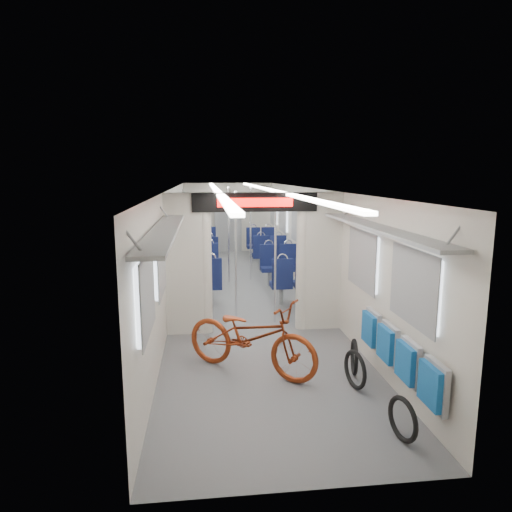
% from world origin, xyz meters
% --- Properties ---
extents(carriage, '(12.00, 12.02, 2.31)m').
position_xyz_m(carriage, '(0.00, -0.27, 1.50)').
color(carriage, '#515456').
rests_on(carriage, ground).
extents(bicycle, '(1.94, 1.64, 1.00)m').
position_xyz_m(bicycle, '(-0.23, -3.65, 0.50)').
color(bicycle, maroon).
rests_on(bicycle, ground).
extents(flip_bench, '(0.12, 2.07, 0.48)m').
position_xyz_m(flip_bench, '(1.35, -4.60, 0.58)').
color(flip_bench, gray).
rests_on(flip_bench, carriage).
extents(bike_hoop_a, '(0.14, 0.46, 0.46)m').
position_xyz_m(bike_hoop_a, '(1.08, -5.40, 0.20)').
color(bike_hoop_a, black).
rests_on(bike_hoop_a, ground).
extents(bike_hoop_b, '(0.15, 0.49, 0.49)m').
position_xyz_m(bike_hoop_b, '(0.98, -4.26, 0.22)').
color(bike_hoop_b, black).
rests_on(bike_hoop_b, ground).
extents(bike_hoop_c, '(0.15, 0.48, 0.48)m').
position_xyz_m(bike_hoop_c, '(1.10, -3.87, 0.21)').
color(bike_hoop_c, black).
rests_on(bike_hoop_c, ground).
extents(seat_bay_near_left, '(0.91, 2.05, 1.09)m').
position_xyz_m(seat_bay_near_left, '(-0.93, 0.39, 0.54)').
color(seat_bay_near_left, '#0D143C').
rests_on(seat_bay_near_left, ground).
extents(seat_bay_near_right, '(0.89, 1.96, 1.06)m').
position_xyz_m(seat_bay_near_right, '(0.93, 0.26, 0.53)').
color(seat_bay_near_right, '#0D143C').
rests_on(seat_bay_near_right, ground).
extents(seat_bay_far_left, '(0.95, 2.27, 1.16)m').
position_xyz_m(seat_bay_far_left, '(-0.93, 3.16, 0.57)').
color(seat_bay_far_left, '#0D143C').
rests_on(seat_bay_far_left, ground).
extents(seat_bay_far_right, '(0.89, 2.00, 1.08)m').
position_xyz_m(seat_bay_far_right, '(0.94, 3.61, 0.53)').
color(seat_bay_far_right, '#0D143C').
rests_on(seat_bay_far_right, ground).
extents(stanchion_near_left, '(0.04, 0.04, 2.30)m').
position_xyz_m(stanchion_near_left, '(-0.26, -1.29, 1.15)').
color(stanchion_near_left, silver).
rests_on(stanchion_near_left, ground).
extents(stanchion_near_right, '(0.04, 0.04, 2.30)m').
position_xyz_m(stanchion_near_right, '(0.40, -1.62, 1.15)').
color(stanchion_near_right, silver).
rests_on(stanchion_near_right, ground).
extents(stanchion_far_left, '(0.04, 0.04, 2.30)m').
position_xyz_m(stanchion_far_left, '(-0.23, 1.52, 1.15)').
color(stanchion_far_left, silver).
rests_on(stanchion_far_left, ground).
extents(stanchion_far_right, '(0.04, 0.04, 2.30)m').
position_xyz_m(stanchion_far_right, '(0.32, 1.71, 1.15)').
color(stanchion_far_right, silver).
rests_on(stanchion_far_right, ground).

